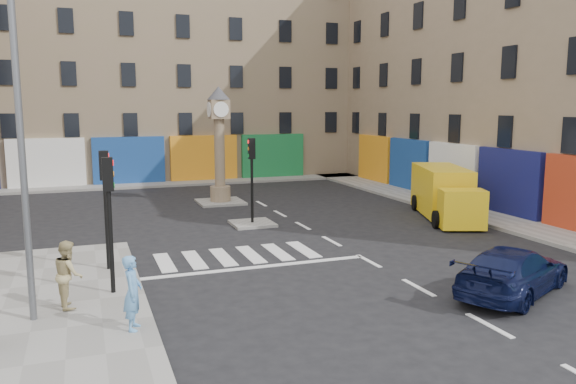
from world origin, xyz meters
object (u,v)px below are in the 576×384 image
clock_pillar (219,137)px  yellow_van (445,193)px  navy_sedan (513,271)px  pedestrian_tan (68,274)px  pedestrian_blue (133,293)px  traffic_light_left_far (105,191)px  lamp_post (20,124)px  traffic_light_left_near (109,203)px  traffic_light_island (252,167)px

clock_pillar → yellow_van: (8.98, -7.46, -2.40)m
navy_sedan → pedestrian_tan: pedestrian_tan is taller
clock_pillar → pedestrian_blue: clock_pillar is taller
traffic_light_left_far → pedestrian_blue: (0.30, -5.24, -1.61)m
navy_sedan → yellow_van: yellow_van is taller
traffic_light_left_far → pedestrian_tan: size_ratio=2.16×
traffic_light_left_far → lamp_post: bearing=-116.6°
traffic_light_left_near → yellow_van: 16.60m
yellow_van → traffic_light_left_near: bearing=-136.5°
pedestrian_tan → clock_pillar: bearing=-35.3°
traffic_light_left_far → pedestrian_tan: bearing=-109.0°
traffic_light_left_near → lamp_post: (-1.90, -1.40, 2.17)m
yellow_van → pedestrian_tan: (-16.37, -7.12, -0.14)m
traffic_light_island → pedestrian_tan: traffic_light_island is taller
traffic_light_left_near → yellow_van: bearing=22.5°
clock_pillar → pedestrian_tan: 16.54m
clock_pillar → traffic_light_left_far: bearing=-118.9°
traffic_light_island → pedestrian_tan: 11.44m
lamp_post → yellow_van: lamp_post is taller
pedestrian_blue → pedestrian_tan: pedestrian_blue is taller
clock_pillar → traffic_light_left_near: bearing=-114.5°
lamp_post → traffic_light_island: bearing=48.3°
traffic_light_island → navy_sedan: (4.14, -11.36, -1.93)m
traffic_light_left_far → pedestrian_tan: 3.73m
yellow_van → lamp_post: bearing=-134.8°
yellow_van → pedestrian_blue: (-14.98, -9.17, -0.14)m
clock_pillar → pedestrian_blue: (-6.00, -16.63, -2.54)m
pedestrian_tan → traffic_light_left_far: bearing=-27.4°
traffic_light_left_far → traffic_light_island: size_ratio=1.00×
clock_pillar → pedestrian_blue: bearing=-109.8°
traffic_light_island → lamp_post: (-8.20, -9.20, 2.20)m
traffic_light_left_near → clock_pillar: bearing=65.5°
traffic_light_left_near → pedestrian_blue: (0.30, -2.84, -1.61)m
traffic_light_island → navy_sedan: bearing=-70.0°
navy_sedan → yellow_van: 11.02m
pedestrian_blue → traffic_light_left_near: bearing=20.8°
traffic_light_left_far → clock_pillar: (6.30, 11.40, 0.93)m
navy_sedan → lamp_post: bearing=52.8°
traffic_light_island → navy_sedan: traffic_light_island is taller
traffic_light_left_far → pedestrian_blue: traffic_light_left_far is taller
yellow_van → pedestrian_blue: 17.56m
yellow_van → clock_pillar: bearing=161.3°
traffic_light_left_near → clock_pillar: clock_pillar is taller
traffic_light_left_near → pedestrian_tan: traffic_light_left_near is taller
traffic_light_left_near → traffic_light_left_far: same height
traffic_light_left_far → navy_sedan: size_ratio=0.81×
lamp_post → pedestrian_tan: lamp_post is taller
traffic_light_island → lamp_post: size_ratio=0.45×
navy_sedan → pedestrian_blue: 10.17m
navy_sedan → pedestrian_tan: 11.87m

